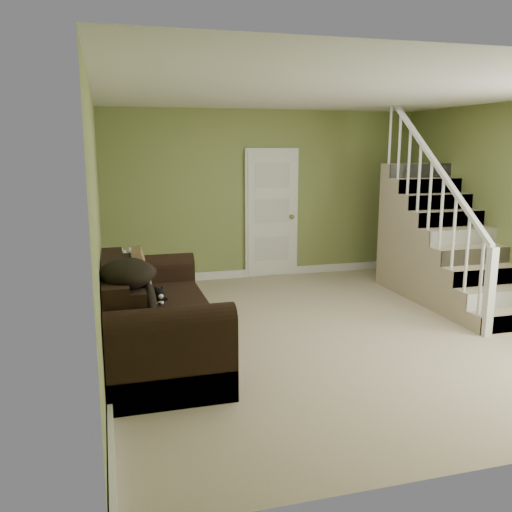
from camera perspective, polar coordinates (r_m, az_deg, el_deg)
floor at (r=6.27m, az=8.12°, el=-7.75°), size 5.00×5.50×0.01m
ceiling at (r=5.94m, az=8.86°, el=16.63°), size 5.00×5.50×0.01m
wall_back at (r=8.54m, az=0.93°, el=6.47°), size 5.00×0.04×2.60m
wall_left at (r=5.46m, az=-16.31°, el=3.06°), size 0.04×5.50×2.60m
baseboard_back at (r=8.71m, az=0.96°, el=-1.70°), size 5.00×0.04×0.12m
baseboard_left at (r=5.77m, az=-15.30°, el=-9.19°), size 0.04×5.50×0.12m
door at (r=8.56m, az=1.66°, el=4.50°), size 0.86×0.12×2.02m
staircase at (r=7.88m, az=18.79°, el=0.57°), size 1.00×2.51×2.82m
sofa at (r=5.48m, az=-10.73°, el=-6.73°), size 1.04×2.40×0.95m
side_table at (r=7.05m, az=-12.92°, el=-3.26°), size 0.48×0.48×0.79m
cat at (r=5.52m, az=-10.41°, el=-4.06°), size 0.23×0.43×0.21m
banana at (r=4.79m, az=-8.66°, el=-7.09°), size 0.18×0.18×0.05m
throw_pillow at (r=6.16m, az=-11.95°, el=-1.26°), size 0.24×0.45×0.45m
throw_blanket at (r=4.80m, az=-13.44°, el=-1.78°), size 0.52×0.65×0.25m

